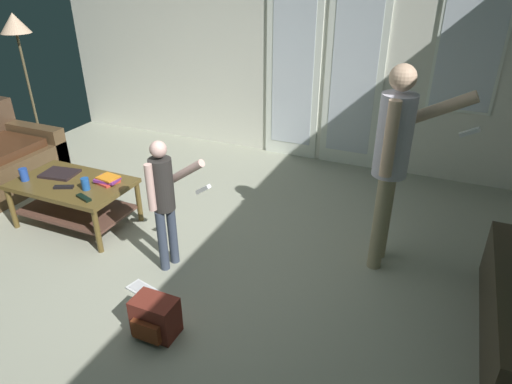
# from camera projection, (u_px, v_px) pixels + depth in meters

# --- Properties ---
(ground_plane) EXTENTS (6.16, 5.50, 0.02)m
(ground_plane) POSITION_uv_depth(u_px,v_px,m) (158.00, 265.00, 3.80)
(ground_plane) COLOR #989B87
(wall_back_with_doors) EXTENTS (6.16, 0.09, 2.84)m
(wall_back_with_doors) POSITION_uv_depth(u_px,v_px,m) (284.00, 43.00, 5.34)
(wall_back_with_doors) COLOR silver
(wall_back_with_doors) RESTS_ON ground_plane
(coffee_table) EXTENTS (1.07, 0.65, 0.45)m
(coffee_table) POSITION_uv_depth(u_px,v_px,m) (74.00, 194.00, 4.22)
(coffee_table) COLOR brown
(coffee_table) RESTS_ON ground_plane
(person_adult) EXTENTS (0.70, 0.44, 1.64)m
(person_adult) POSITION_uv_depth(u_px,v_px,m) (394.00, 153.00, 3.38)
(person_adult) COLOR tan
(person_adult) RESTS_ON ground_plane
(person_child) EXTENTS (0.48, 0.30, 1.10)m
(person_child) POSITION_uv_depth(u_px,v_px,m) (164.00, 195.00, 3.48)
(person_child) COLOR #384253
(person_child) RESTS_ON ground_plane
(floor_lamp) EXTENTS (0.34, 0.34, 1.72)m
(floor_lamp) POSITION_uv_depth(u_px,v_px,m) (17.00, 34.00, 5.23)
(floor_lamp) COLOR #332C2E
(floor_lamp) RESTS_ON ground_plane
(backpack) EXTENTS (0.30, 0.23, 0.28)m
(backpack) POSITION_uv_depth(u_px,v_px,m) (155.00, 318.00, 3.04)
(backpack) COLOR maroon
(backpack) RESTS_ON ground_plane
(loose_keyboard) EXTENTS (0.46, 0.23, 0.02)m
(loose_keyboard) POSITION_uv_depth(u_px,v_px,m) (151.00, 295.00, 3.44)
(loose_keyboard) COLOR white
(loose_keyboard) RESTS_ON ground_plane
(laptop_closed) EXTENTS (0.35, 0.29, 0.02)m
(laptop_closed) POSITION_uv_depth(u_px,v_px,m) (60.00, 174.00, 4.30)
(laptop_closed) COLOR black
(laptop_closed) RESTS_ON coffee_table
(cup_near_edge) EXTENTS (0.07, 0.07, 0.12)m
(cup_near_edge) POSITION_uv_depth(u_px,v_px,m) (24.00, 175.00, 4.17)
(cup_near_edge) COLOR #22449C
(cup_near_edge) RESTS_ON coffee_table
(cup_by_laptop) EXTENTS (0.07, 0.07, 0.11)m
(cup_by_laptop) POSITION_uv_depth(u_px,v_px,m) (85.00, 184.00, 4.01)
(cup_by_laptop) COLOR #1E53A0
(cup_by_laptop) RESTS_ON coffee_table
(tv_remote_black) EXTENTS (0.18, 0.12, 0.02)m
(tv_remote_black) POSITION_uv_depth(u_px,v_px,m) (64.00, 187.00, 4.05)
(tv_remote_black) COLOR black
(tv_remote_black) RESTS_ON coffee_table
(dvd_remote_slim) EXTENTS (0.18, 0.10, 0.02)m
(dvd_remote_slim) POSITION_uv_depth(u_px,v_px,m) (84.00, 198.00, 3.87)
(dvd_remote_slim) COLOR black
(dvd_remote_slim) RESTS_ON coffee_table
(book_stack) EXTENTS (0.22, 0.19, 0.06)m
(book_stack) POSITION_uv_depth(u_px,v_px,m) (108.00, 180.00, 4.14)
(book_stack) COLOR #CB3B30
(book_stack) RESTS_ON coffee_table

